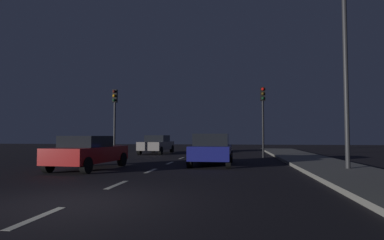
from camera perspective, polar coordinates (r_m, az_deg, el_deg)
The scene contains 13 objects.
ground_plane at distance 13.99m, azimuth -6.62°, elevation -8.64°, with size 80.00×80.00×0.00m, color black.
sidewalk_curb_right at distance 14.15m, azimuth 24.62°, elevation -8.03°, with size 3.00×40.00×0.15m, color gray.
lane_stripe_nearest at distance 6.46m, azimuth -25.60°, elevation -15.23°, with size 0.16×1.60×0.01m, color silver.
lane_stripe_second at distance 9.82m, azimuth -13.11°, elevation -11.06°, with size 0.16×1.60×0.01m, color silver.
lane_stripe_third at distance 13.41m, azimuth -7.26°, elevation -8.87°, with size 0.16×1.60×0.01m, color silver.
lane_stripe_fourth at distance 17.10m, azimuth -3.94°, elevation -7.57°, with size 0.16×1.60×0.01m, color silver.
lane_stripe_fifth at distance 20.82m, azimuth -1.82°, elevation -6.72°, with size 0.16×1.60×0.01m, color silver.
traffic_signal_left at distance 23.15m, azimuth -13.51°, elevation 1.86°, with size 0.32×0.38×4.66m.
traffic_signal_right at distance 21.66m, azimuth 12.40°, elevation 2.11°, with size 0.32×0.38×4.63m.
car_stopped_ahead at distance 15.86m, azimuth 3.52°, elevation -5.17°, with size 1.97×4.32×1.52m.
car_adjacent_lane at distance 14.48m, azimuth -17.85°, elevation -5.40°, with size 2.13×4.39×1.42m.
car_oncoming_far at distance 26.16m, azimuth -6.23°, elevation -4.27°, with size 2.09×4.56×1.47m.
street_lamp_right at distance 14.43m, azimuth 24.59°, elevation 10.35°, with size 1.66×0.36×7.84m.
Camera 1 is at (3.44, -6.49, 1.42)m, focal length 30.20 mm.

